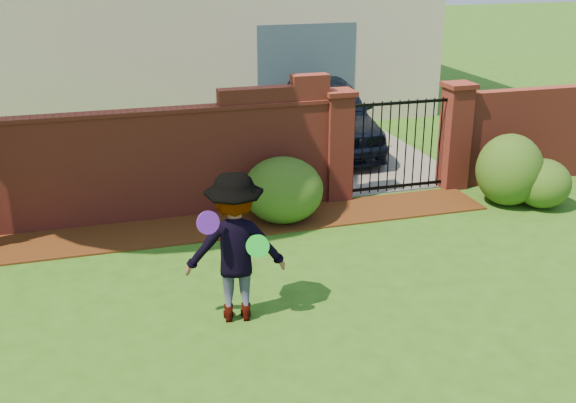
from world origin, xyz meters
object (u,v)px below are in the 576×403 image
object	(u,v)px
man	(235,249)
frisbee_purple	(208,223)
car	(328,116)
frisbee_green	(258,246)

from	to	relation	value
man	frisbee_purple	xyz separation A→B (m)	(-0.33, -0.21, 0.43)
car	frisbee_purple	bearing A→B (deg)	-112.82
frisbee_purple	car	bearing A→B (deg)	60.29
frisbee_green	man	bearing A→B (deg)	135.28
man	car	bearing A→B (deg)	-109.19
man	frisbee_purple	world-z (taller)	man
car	frisbee_purple	xyz separation A→B (m)	(-3.73, -6.53, 0.57)
man	frisbee_purple	distance (m)	0.58
car	man	distance (m)	7.18
frisbee_purple	frisbee_green	distance (m)	0.64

